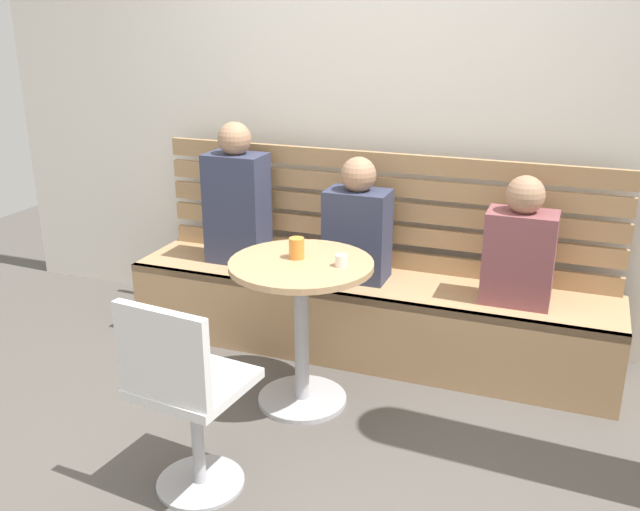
{
  "coord_description": "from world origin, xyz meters",
  "views": [
    {
      "loc": [
        1.05,
        -2.25,
        1.85
      ],
      "look_at": [
        -0.06,
        0.66,
        0.75
      ],
      "focal_mm": 39.28,
      "sensor_mm": 36.0,
      "label": 1
    }
  ],
  "objects_px": {
    "person_adult": "(237,200)",
    "cup_tumbler_orange": "(297,248)",
    "person_child_middle": "(520,248)",
    "booth_bench": "(364,316)",
    "cafe_table": "(301,305)",
    "cup_espresso_small": "(341,261)",
    "person_child_left": "(357,226)",
    "white_chair": "(184,392)"
  },
  "relations": [
    {
      "from": "white_chair",
      "to": "person_adult",
      "type": "bearing_deg",
      "value": 109.35
    },
    {
      "from": "booth_bench",
      "to": "person_adult",
      "type": "relative_size",
      "value": 3.3
    },
    {
      "from": "person_adult",
      "to": "person_child_middle",
      "type": "height_order",
      "value": "person_adult"
    },
    {
      "from": "white_chair",
      "to": "cup_tumbler_orange",
      "type": "height_order",
      "value": "white_chair"
    },
    {
      "from": "cafe_table",
      "to": "white_chair",
      "type": "relative_size",
      "value": 0.87
    },
    {
      "from": "booth_bench",
      "to": "cup_espresso_small",
      "type": "distance_m",
      "value": 0.83
    },
    {
      "from": "booth_bench",
      "to": "cup_espresso_small",
      "type": "height_order",
      "value": "cup_espresso_small"
    },
    {
      "from": "booth_bench",
      "to": "cup_tumbler_orange",
      "type": "distance_m",
      "value": 0.83
    },
    {
      "from": "booth_bench",
      "to": "person_child_middle",
      "type": "relative_size",
      "value": 4.13
    },
    {
      "from": "white_chair",
      "to": "cup_tumbler_orange",
      "type": "bearing_deg",
      "value": 82.22
    },
    {
      "from": "cup_espresso_small",
      "to": "cup_tumbler_orange",
      "type": "height_order",
      "value": "cup_tumbler_orange"
    },
    {
      "from": "booth_bench",
      "to": "person_adult",
      "type": "bearing_deg",
      "value": 177.5
    },
    {
      "from": "white_chair",
      "to": "person_child_middle",
      "type": "xyz_separation_m",
      "value": [
        1.08,
        1.41,
        0.26
      ]
    },
    {
      "from": "white_chair",
      "to": "person_child_left",
      "type": "distance_m",
      "value": 1.49
    },
    {
      "from": "cafe_table",
      "to": "person_child_middle",
      "type": "bearing_deg",
      "value": 32.95
    },
    {
      "from": "person_child_left",
      "to": "white_chair",
      "type": "bearing_deg",
      "value": -98.72
    },
    {
      "from": "cafe_table",
      "to": "white_chair",
      "type": "bearing_deg",
      "value": -100.65
    },
    {
      "from": "person_adult",
      "to": "person_child_left",
      "type": "relative_size",
      "value": 1.21
    },
    {
      "from": "white_chair",
      "to": "person_child_middle",
      "type": "distance_m",
      "value": 1.8
    },
    {
      "from": "white_chair",
      "to": "person_adult",
      "type": "relative_size",
      "value": 1.04
    },
    {
      "from": "cafe_table",
      "to": "person_child_left",
      "type": "relative_size",
      "value": 1.09
    },
    {
      "from": "booth_bench",
      "to": "cup_tumbler_orange",
      "type": "xyz_separation_m",
      "value": [
        -0.16,
        -0.59,
        0.57
      ]
    },
    {
      "from": "person_child_left",
      "to": "person_child_middle",
      "type": "relative_size",
      "value": 1.04
    },
    {
      "from": "white_chair",
      "to": "cup_tumbler_orange",
      "type": "relative_size",
      "value": 8.5
    },
    {
      "from": "booth_bench",
      "to": "person_child_middle",
      "type": "height_order",
      "value": "person_child_middle"
    },
    {
      "from": "person_adult",
      "to": "white_chair",
      "type": "bearing_deg",
      "value": -70.65
    },
    {
      "from": "cup_tumbler_orange",
      "to": "person_child_middle",
      "type": "bearing_deg",
      "value": 30.38
    },
    {
      "from": "booth_bench",
      "to": "person_child_left",
      "type": "relative_size",
      "value": 3.98
    },
    {
      "from": "person_child_left",
      "to": "cup_espresso_small",
      "type": "xyz_separation_m",
      "value": [
        0.13,
        -0.63,
        0.03
      ]
    },
    {
      "from": "cup_tumbler_orange",
      "to": "person_child_left",
      "type": "bearing_deg",
      "value": 79.96
    },
    {
      "from": "person_adult",
      "to": "cup_tumbler_orange",
      "type": "xyz_separation_m",
      "value": [
        0.63,
        -0.62,
        -0.02
      ]
    },
    {
      "from": "cup_espresso_small",
      "to": "cup_tumbler_orange",
      "type": "bearing_deg",
      "value": 173.24
    },
    {
      "from": "white_chair",
      "to": "cup_espresso_small",
      "type": "bearing_deg",
      "value": 67.1
    },
    {
      "from": "person_child_left",
      "to": "person_child_middle",
      "type": "height_order",
      "value": "person_child_left"
    },
    {
      "from": "person_adult",
      "to": "cup_espresso_small",
      "type": "relative_size",
      "value": 14.61
    },
    {
      "from": "person_adult",
      "to": "person_child_left",
      "type": "xyz_separation_m",
      "value": [
        0.74,
        -0.02,
        -0.07
      ]
    },
    {
      "from": "person_adult",
      "to": "person_child_middle",
      "type": "xyz_separation_m",
      "value": [
        1.6,
        -0.06,
        -0.08
      ]
    },
    {
      "from": "cafe_table",
      "to": "person_adult",
      "type": "xyz_separation_m",
      "value": [
        -0.67,
        0.66,
        0.29
      ]
    },
    {
      "from": "white_chair",
      "to": "cup_espresso_small",
      "type": "distance_m",
      "value": 0.94
    },
    {
      "from": "booth_bench",
      "to": "cafe_table",
      "type": "relative_size",
      "value": 3.65
    },
    {
      "from": "person_adult",
      "to": "cafe_table",
      "type": "bearing_deg",
      "value": -44.49
    },
    {
      "from": "person_adult",
      "to": "cup_tumbler_orange",
      "type": "bearing_deg",
      "value": -44.5
    }
  ]
}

